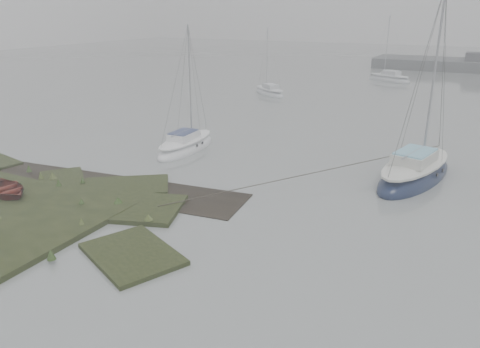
% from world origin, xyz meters
% --- Properties ---
extents(ground, '(160.00, 160.00, 0.00)m').
position_xyz_m(ground, '(0.00, 30.00, 0.00)').
color(ground, slate).
rests_on(ground, ground).
extents(sailboat_main, '(3.90, 7.44, 10.01)m').
position_xyz_m(sailboat_main, '(8.05, 11.98, 0.31)').
color(sailboat_main, '#121B36').
rests_on(sailboat_main, ground).
extents(sailboat_white, '(1.97, 5.57, 7.79)m').
position_xyz_m(sailboat_white, '(-4.93, 11.14, 0.24)').
color(sailboat_white, white).
rests_on(sailboat_white, ground).
extents(sailboat_far_a, '(4.83, 4.19, 6.84)m').
position_xyz_m(sailboat_far_a, '(-8.23, 31.33, 0.21)').
color(sailboat_far_a, silver).
rests_on(sailboat_far_a, ground).
extents(sailboat_far_c, '(5.92, 4.21, 8.02)m').
position_xyz_m(sailboat_far_c, '(0.64, 46.27, 0.25)').
color(sailboat_far_c, silver).
rests_on(sailboat_far_c, ground).
extents(dinghy, '(3.20, 2.60, 0.58)m').
position_xyz_m(dinghy, '(-7.80, 1.00, 0.51)').
color(dinghy, '#5E1910').
rests_on(dinghy, marsh_bank).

